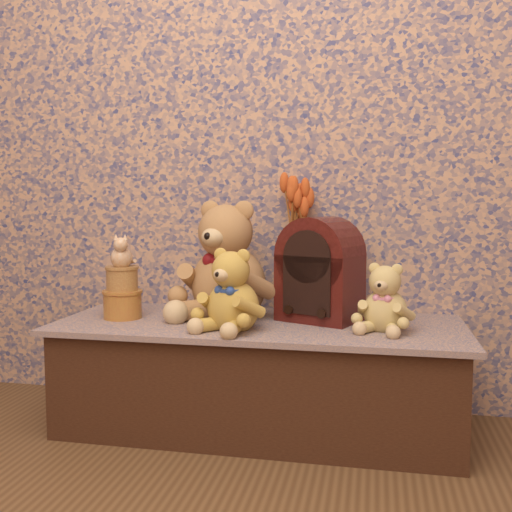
# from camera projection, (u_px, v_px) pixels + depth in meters

# --- Properties ---
(display_shelf) EXTENTS (1.43, 0.58, 0.39)m
(display_shelf) POSITION_uv_depth(u_px,v_px,m) (259.00, 375.00, 2.10)
(display_shelf) COLOR #394776
(display_shelf) RESTS_ON ground
(teddy_large) EXTENTS (0.48, 0.52, 0.46)m
(teddy_large) POSITION_uv_depth(u_px,v_px,m) (229.00, 255.00, 2.16)
(teddy_large) COLOR #926038
(teddy_large) RESTS_ON display_shelf
(teddy_medium) EXTENTS (0.32, 0.34, 0.29)m
(teddy_medium) POSITION_uv_depth(u_px,v_px,m) (233.00, 286.00, 1.95)
(teddy_medium) COLOR #B49032
(teddy_medium) RESTS_ON display_shelf
(teddy_small) EXTENTS (0.25, 0.27, 0.24)m
(teddy_small) POSITION_uv_depth(u_px,v_px,m) (386.00, 294.00, 1.93)
(teddy_small) COLOR tan
(teddy_small) RESTS_ON display_shelf
(cathedral_radio) EXTENTS (0.32, 0.28, 0.37)m
(cathedral_radio) POSITION_uv_depth(u_px,v_px,m) (320.00, 269.00, 2.09)
(cathedral_radio) COLOR #3A0E0A
(cathedral_radio) RESTS_ON display_shelf
(ceramic_vase) EXTENTS (0.14, 0.14, 0.19)m
(ceramic_vase) POSITION_uv_depth(u_px,v_px,m) (299.00, 288.00, 2.25)
(ceramic_vase) COLOR tan
(ceramic_vase) RESTS_ON display_shelf
(dried_stalks) EXTENTS (0.29, 0.29, 0.43)m
(dried_stalks) POSITION_uv_depth(u_px,v_px,m) (299.00, 206.00, 2.22)
(dried_stalks) COLOR #CB5120
(dried_stalks) RESTS_ON ceramic_vase
(biscuit_tin_lower) EXTENTS (0.15, 0.15, 0.10)m
(biscuit_tin_lower) POSITION_uv_depth(u_px,v_px,m) (123.00, 305.00, 2.14)
(biscuit_tin_lower) COLOR gold
(biscuit_tin_lower) RESTS_ON display_shelf
(biscuit_tin_upper) EXTENTS (0.12, 0.12, 0.09)m
(biscuit_tin_upper) POSITION_uv_depth(u_px,v_px,m) (122.00, 279.00, 2.13)
(biscuit_tin_upper) COLOR tan
(biscuit_tin_upper) RESTS_ON biscuit_tin_lower
(cat_figurine) EXTENTS (0.12, 0.12, 0.12)m
(cat_figurine) POSITION_uv_depth(u_px,v_px,m) (121.00, 250.00, 2.12)
(cat_figurine) COLOR silver
(cat_figurine) RESTS_ON biscuit_tin_upper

